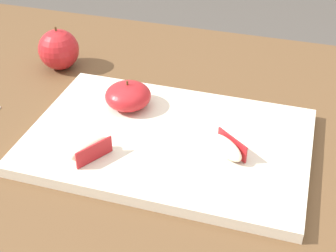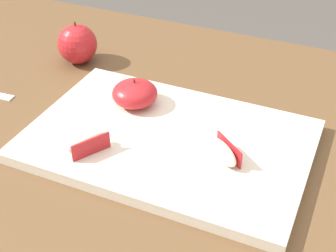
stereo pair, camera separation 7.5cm
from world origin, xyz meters
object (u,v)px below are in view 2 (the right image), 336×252
apple_half_skin_up (135,93)px  apple_wedge_middle (88,143)px  whole_apple_crimson (77,44)px  cutting_board (168,141)px  apple_wedge_back (223,152)px

apple_half_skin_up → apple_wedge_middle: apple_half_skin_up is taller
apple_wedge_middle → whole_apple_crimson: whole_apple_crimson is taller
cutting_board → apple_wedge_middle: 0.13m
apple_wedge_middle → cutting_board: bearing=40.6°
apple_half_skin_up → apple_wedge_middle: bearing=-92.3°
cutting_board → apple_half_skin_up: apple_half_skin_up is taller
apple_half_skin_up → cutting_board: bearing=-34.7°
apple_half_skin_up → whole_apple_crimson: 0.23m
cutting_board → apple_wedge_middle: bearing=-139.4°
apple_wedge_middle → apple_wedge_back: same height
cutting_board → apple_wedge_back: size_ratio=6.69×
whole_apple_crimson → apple_wedge_back: bearing=-28.1°
apple_half_skin_up → apple_wedge_middle: size_ratio=1.15×
apple_wedge_middle → whole_apple_crimson: 0.33m
apple_half_skin_up → apple_wedge_back: bearing=-23.7°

